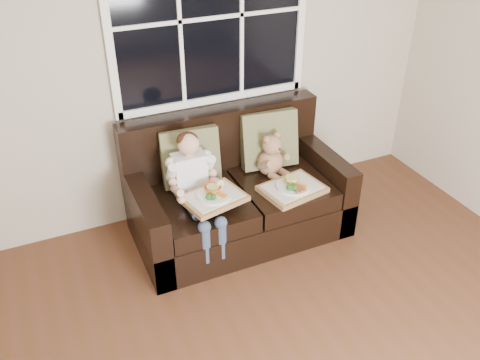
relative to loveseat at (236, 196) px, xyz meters
name	(u,v)px	position (x,y,z in m)	size (l,w,h in m)	color
room_walls	(399,202)	(-0.23, -2.02, 1.28)	(4.52, 5.02, 2.71)	#C0AF9F
window_back	(211,18)	(0.00, 0.46, 1.34)	(1.62, 0.04, 1.37)	black
loveseat	(236,196)	(0.00, 0.00, 0.00)	(1.70, 0.92, 0.96)	black
pillow_left	(190,157)	(-0.33, 0.15, 0.37)	(0.48, 0.26, 0.47)	olive
pillow_right	(269,139)	(0.37, 0.15, 0.38)	(0.50, 0.27, 0.49)	olive
child	(194,180)	(-0.39, -0.12, 0.32)	(0.36, 0.59, 0.82)	white
teddy_bear	(271,158)	(0.31, 0.01, 0.29)	(0.26, 0.31, 0.38)	#A77858
tray_left	(214,197)	(-0.31, -0.30, 0.27)	(0.50, 0.42, 0.10)	#AB844D
tray_right	(292,188)	(0.35, -0.30, 0.17)	(0.53, 0.44, 0.11)	#AB844D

